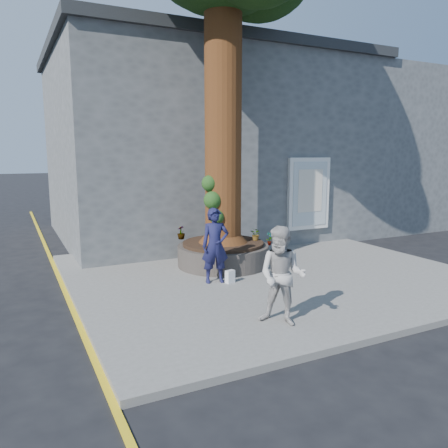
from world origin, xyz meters
name	(u,v)px	position (x,y,z in m)	size (l,w,h in m)	color
ground	(231,297)	(0.00, 0.00, 0.00)	(120.00, 120.00, 0.00)	black
pavement	(267,273)	(1.50, 1.00, 0.06)	(9.00, 8.00, 0.12)	slate
yellow_line	(70,304)	(-3.05, 1.00, 0.00)	(0.10, 30.00, 0.01)	yellow
stone_shop	(202,147)	(2.50, 7.20, 3.16)	(10.30, 8.30, 6.30)	#525657
neighbour_shop	(366,151)	(10.50, 7.20, 3.00)	(6.00, 8.00, 6.00)	#525657
planter	(223,254)	(0.80, 2.00, 0.41)	(2.30, 2.30, 0.60)	black
man	(215,246)	(-0.01, 0.74, 0.95)	(0.60, 0.40, 1.65)	#16173D
woman	(282,276)	(-0.03, -1.89, 0.95)	(0.80, 0.63, 1.66)	#B1ACA9
shopping_bag	(230,277)	(0.26, 0.55, 0.26)	(0.20, 0.12, 0.28)	white
plant_a	(269,239)	(1.64, 1.15, 0.89)	(0.17, 0.12, 0.33)	gray
plant_b	(210,235)	(0.47, 2.08, 0.91)	(0.21, 0.21, 0.39)	gray
plant_c	(181,232)	(-0.02, 2.82, 0.90)	(0.20, 0.20, 0.35)	gray
plant_d	(256,234)	(1.65, 1.80, 0.88)	(0.29, 0.26, 0.32)	gray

